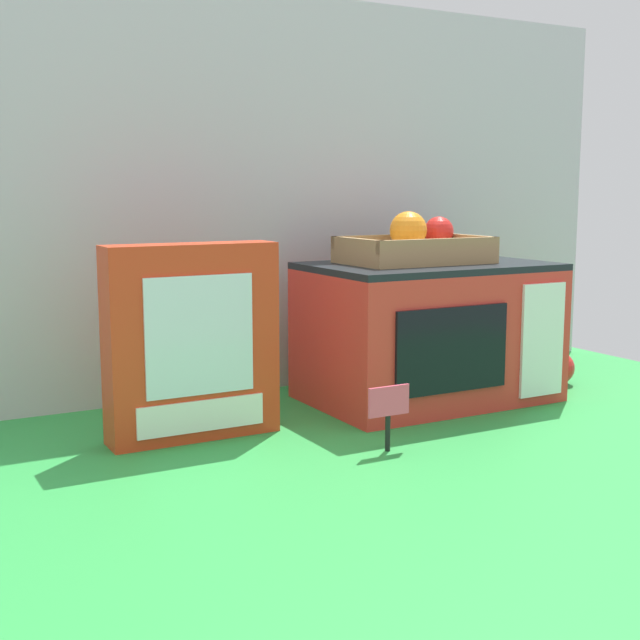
{
  "coord_description": "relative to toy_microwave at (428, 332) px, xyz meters",
  "views": [
    {
      "loc": [
        -0.71,
        -1.23,
        0.39
      ],
      "look_at": [
        -0.02,
        0.03,
        0.17
      ],
      "focal_mm": 48.02,
      "sensor_mm": 36.0,
      "label": 1
    }
  ],
  "objects": [
    {
      "name": "toy_microwave",
      "position": [
        0.0,
        0.0,
        0.0
      ],
      "size": [
        0.44,
        0.29,
        0.26
      ],
      "color": "red",
      "rests_on": "ground"
    },
    {
      "name": "food_groups_crate",
      "position": [
        -0.01,
        0.03,
        0.16
      ],
      "size": [
        0.26,
        0.17,
        0.09
      ],
      "color": "#A37F51",
      "rests_on": "toy_microwave"
    },
    {
      "name": "loose_toy_apple",
      "position": [
        0.3,
        -0.03,
        -0.09
      ],
      "size": [
        0.07,
        0.07,
        0.07
      ],
      "primitive_type": "sphere",
      "color": "red",
      "rests_on": "ground"
    },
    {
      "name": "price_sign",
      "position": [
        -0.24,
        -0.24,
        -0.06
      ],
      "size": [
        0.07,
        0.01,
        0.1
      ],
      "color": "black",
      "rests_on": "ground"
    },
    {
      "name": "cookie_set_box",
      "position": [
        -0.47,
        -0.03,
        0.03
      ],
      "size": [
        0.27,
        0.07,
        0.31
      ],
      "color": "red",
      "rests_on": "ground"
    },
    {
      "name": "ground_plane",
      "position": [
        -0.22,
        -0.04,
        -0.13
      ],
      "size": [
        1.7,
        1.7,
        0.0
      ],
      "primitive_type": "plane",
      "color": "green",
      "rests_on": "ground"
    },
    {
      "name": "display_back_panel",
      "position": [
        -0.22,
        0.23,
        0.25
      ],
      "size": [
        1.61,
        0.03,
        0.75
      ],
      "primitive_type": "cube",
      "color": "#B7BABF",
      "rests_on": "ground"
    }
  ]
}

